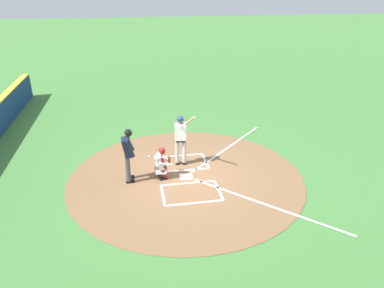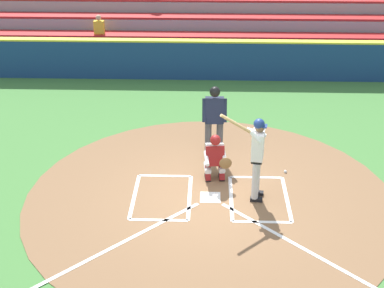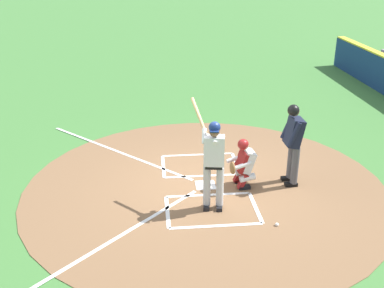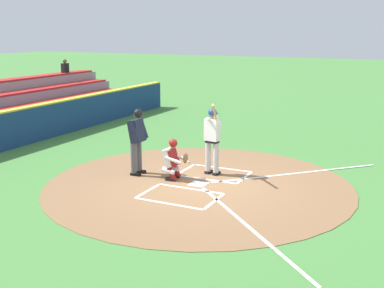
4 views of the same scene
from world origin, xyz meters
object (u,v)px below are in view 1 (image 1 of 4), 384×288
(plate_umpire, at_px, (128,152))
(baseball, at_px, (149,156))
(batter, at_px, (181,137))
(catcher, at_px, (162,162))

(plate_umpire, height_order, baseball, plate_umpire)
(batter, xyz_separation_m, catcher, (0.85, -0.79, -0.51))
(catcher, relative_size, plate_umpire, 0.61)
(baseball, bearing_deg, catcher, 11.79)
(batter, distance_m, plate_umpire, 2.07)
(plate_umpire, xyz_separation_m, baseball, (-1.67, 0.74, -1.04))
(catcher, height_order, plate_umpire, plate_umpire)
(batter, height_order, plate_umpire, batter)
(batter, distance_m, catcher, 1.26)
(batter, bearing_deg, baseball, -125.13)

